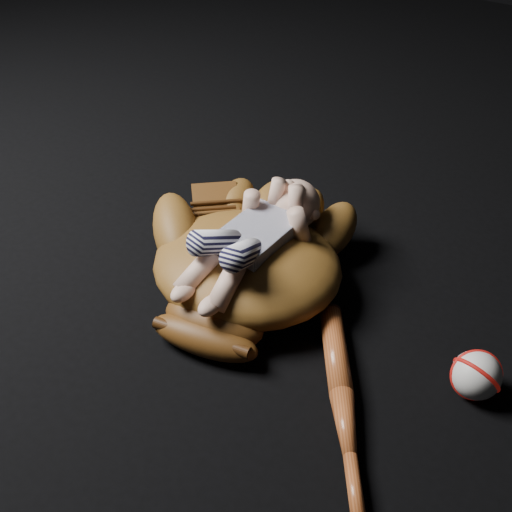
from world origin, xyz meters
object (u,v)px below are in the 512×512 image
(baseball, at_px, (476,375))
(newborn_baby, at_px, (248,238))
(baseball_bat, at_px, (343,406))
(baseball_glove, at_px, (247,258))

(baseball, bearing_deg, newborn_baby, -176.92)
(baseball_bat, relative_size, baseball, 5.36)
(newborn_baby, distance_m, baseball_bat, 0.32)
(baseball_bat, distance_m, baseball, 0.20)
(baseball_glove, height_order, baseball_bat, baseball_glove)
(baseball_glove, bearing_deg, baseball_bat, -38.74)
(baseball_glove, relative_size, baseball_bat, 1.19)
(newborn_baby, relative_size, baseball, 4.67)
(newborn_baby, height_order, baseball, newborn_baby)
(baseball_glove, distance_m, baseball_bat, 0.32)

